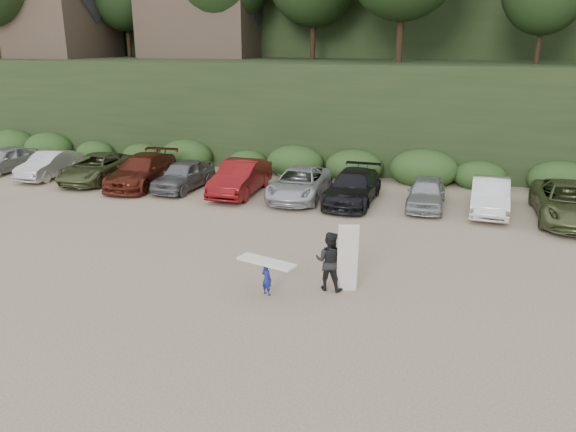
% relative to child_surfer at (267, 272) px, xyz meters
% --- Properties ---
extents(ground, '(120.00, 120.00, 0.00)m').
position_rel_child_surfer_xyz_m(ground, '(-1.02, 0.75, -0.75)').
color(ground, tan).
rests_on(ground, ground).
extents(parked_cars, '(36.71, 5.86, 1.63)m').
position_rel_child_surfer_xyz_m(parked_cars, '(-0.84, 10.60, 0.01)').
color(parked_cars, '#98989C').
rests_on(parked_cars, ground).
extents(child_surfer, '(1.90, 1.00, 1.10)m').
position_rel_child_surfer_xyz_m(child_surfer, '(0.00, 0.00, 0.00)').
color(child_surfer, navy).
rests_on(child_surfer, ground).
extents(adult_surfer, '(1.37, 0.76, 2.19)m').
position_rel_child_surfer_xyz_m(adult_surfer, '(1.76, 0.91, 0.20)').
color(adult_surfer, black).
rests_on(adult_surfer, ground).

